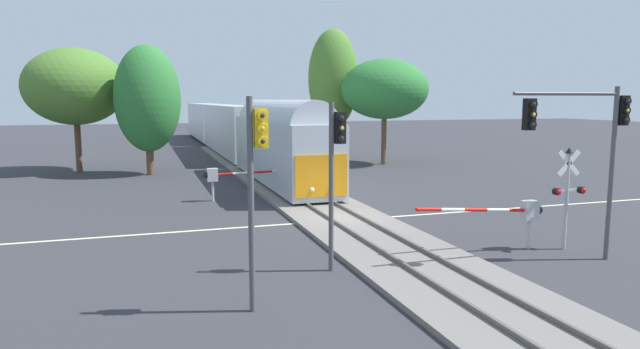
{
  "coord_description": "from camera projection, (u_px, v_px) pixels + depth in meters",
  "views": [
    {
      "loc": [
        -8.55,
        -23.4,
        5.49
      ],
      "look_at": [
        -0.63,
        1.16,
        2.0
      ],
      "focal_mm": 31.19,
      "sensor_mm": 36.0,
      "label": 1
    }
  ],
  "objects": [
    {
      "name": "traffic_signal_near_left",
      "position": [
        256.0,
        170.0,
        14.05
      ],
      "size": [
        0.53,
        0.38,
        5.58
      ],
      "color": "#4C4C51",
      "rests_on": "ground"
    },
    {
      "name": "elm_centre_background",
      "position": [
        333.0,
        79.0,
        49.21
      ],
      "size": [
        4.43,
        4.43,
        11.67
      ],
      "color": "brown",
      "rests_on": "ground"
    },
    {
      "name": "pine_left_background",
      "position": [
        75.0,
        87.0,
        41.83
      ],
      "size": [
        7.49,
        7.49,
        9.35
      ],
      "color": "brown",
      "rests_on": "ground"
    },
    {
      "name": "crossing_gate_near",
      "position": [
        518.0,
        212.0,
        20.27
      ],
      "size": [
        5.23,
        0.4,
        1.84
      ],
      "color": "#B7B7BC",
      "rests_on": "ground"
    },
    {
      "name": "crossing_gate_far",
      "position": [
        226.0,
        175.0,
        30.22
      ],
      "size": [
        6.09,
        0.4,
        1.8
      ],
      "color": "#B7B7BC",
      "rests_on": "ground"
    },
    {
      "name": "oak_far_right",
      "position": [
        385.0,
        89.0,
        46.7
      ],
      "size": [
        7.37,
        7.37,
        8.89
      ],
      "color": "brown",
      "rests_on": "ground"
    },
    {
      "name": "ground_plane",
      "position": [
        341.0,
        220.0,
        25.4
      ],
      "size": [
        220.0,
        220.0,
        0.0
      ],
      "primitive_type": "plane",
      "color": "#333338"
    },
    {
      "name": "crossing_signal_mast",
      "position": [
        568.0,
        188.0,
        20.2
      ],
      "size": [
        1.36,
        0.44,
        3.78
      ],
      "color": "#B2B2B7",
      "rests_on": "ground"
    },
    {
      "name": "road_centre_stripe",
      "position": [
        341.0,
        220.0,
        25.4
      ],
      "size": [
        44.0,
        0.2,
        0.01
      ],
      "color": "beige",
      "rests_on": "ground"
    },
    {
      "name": "traffic_signal_median",
      "position": [
        336.0,
        159.0,
        17.5
      ],
      "size": [
        0.53,
        0.38,
        5.41
      ],
      "color": "#4C4C51",
      "rests_on": "ground"
    },
    {
      "name": "commuter_train",
      "position": [
        231.0,
        127.0,
        55.14
      ],
      "size": [
        3.04,
        61.99,
        5.16
      ],
      "color": "#B2B7C1",
      "rests_on": "railway_track"
    },
    {
      "name": "oak_behind_train",
      "position": [
        148.0,
        99.0,
        40.08
      ],
      "size": [
        4.69,
        4.69,
        9.4
      ],
      "color": "brown",
      "rests_on": "ground"
    },
    {
      "name": "railway_track",
      "position": [
        341.0,
        218.0,
        25.39
      ],
      "size": [
        4.4,
        80.0,
        0.32
      ],
      "color": "slate",
      "rests_on": "ground"
    },
    {
      "name": "traffic_signal_near_right",
      "position": [
        588.0,
        131.0,
        18.27
      ],
      "size": [
        4.52,
        0.38,
        5.93
      ],
      "color": "#4C4C51",
      "rests_on": "ground"
    }
  ]
}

